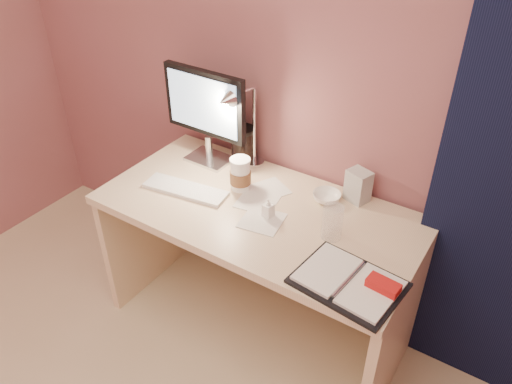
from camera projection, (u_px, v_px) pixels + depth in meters
The scene contains 14 objects.
desk at pixel (267, 239), 2.34m from camera, with size 1.40×0.70×0.73m.
monitor at pixel (206, 108), 2.33m from camera, with size 0.44×0.16×0.47m.
keyboard at pixel (186, 189), 2.26m from camera, with size 0.39×0.12×0.02m, color white.
planner at pixel (351, 282), 1.77m from camera, with size 0.39×0.31×0.06m.
paper_a at pixel (258, 201), 2.20m from camera, with size 0.17×0.17×0.00m, color silver.
paper_b at pixel (262, 220), 2.08m from camera, with size 0.17×0.17×0.00m, color silver.
paper_c at pixel (269, 189), 2.27m from camera, with size 0.15×0.15×0.00m, color silver.
coffee_cup at pixel (240, 175), 2.24m from camera, with size 0.10×0.10×0.15m.
clear_cup at pixel (332, 222), 1.96m from camera, with size 0.08×0.08×0.14m, color white.
bowl at pixel (327, 197), 2.19m from camera, with size 0.12×0.12×0.04m, color white.
lotion_bottle at pixel (268, 208), 2.08m from camera, with size 0.04×0.04×0.09m, color white.
dark_jar at pixel (243, 146), 2.44m from camera, with size 0.11×0.11×0.16m, color black.
product_box at pixel (358, 186), 2.17m from camera, with size 0.10×0.08×0.15m, color silver.
desk_lamp at pixel (245, 124), 2.23m from camera, with size 0.13×0.26×0.43m.
Camera 1 is at (0.94, -0.08, 2.01)m, focal length 35.00 mm.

